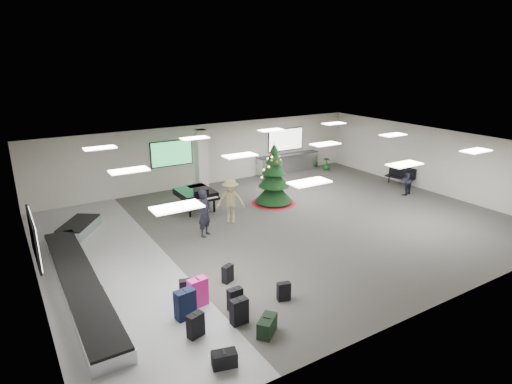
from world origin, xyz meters
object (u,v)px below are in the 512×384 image
grand_piano (196,194)px  potted_plant_left (267,173)px  baggage_carousel (79,270)px  christmas_tree (274,182)px  service_counter (288,163)px  traveler_bench (406,180)px  bench (401,175)px  pink_suitcase (198,292)px  traveler_b (231,201)px  traveler_a (205,213)px  potted_plant_right (327,164)px

grand_piano → potted_plant_left: bearing=23.1°
baggage_carousel → christmas_tree: bearing=16.0°
service_counter → traveler_bench: bearing=-69.6°
service_counter → potted_plant_left: size_ratio=4.65×
bench → grand_piano: bearing=154.9°
service_counter → pink_suitcase: (-10.37, -10.18, -0.14)m
grand_piano → traveler_b: traveler_b is taller
pink_suitcase → traveler_a: (2.23, 4.25, 0.51)m
grand_piano → pink_suitcase: bearing=-114.1°
baggage_carousel → traveler_bench: size_ratio=6.27×
traveler_b → potted_plant_left: size_ratio=2.15×
baggage_carousel → grand_piano: 6.64m
christmas_tree → bench: christmas_tree is taller
baggage_carousel → pink_suitcase: 4.25m
baggage_carousel → potted_plant_right: bearing=21.4°
traveler_a → traveler_b: bearing=-11.4°
potted_plant_right → christmas_tree: bearing=-151.2°
pink_suitcase → bench: bearing=12.0°
service_counter → potted_plant_left: 2.23m
traveler_b → traveler_bench: traveler_b is taller
grand_piano → potted_plant_right: bearing=13.5°
baggage_carousel → potted_plant_left: size_ratio=11.15×
grand_piano → traveler_b: 2.17m
grand_piano → traveler_bench: 10.24m
potted_plant_left → potted_plant_right: potted_plant_left is taller
traveler_a → pink_suitcase: bearing=-154.2°
bench → traveler_a: (-11.74, -0.68, 0.38)m
service_counter → grand_piano: (-7.27, -3.15, 0.22)m
baggage_carousel → pink_suitcase: pink_suitcase is taller
christmas_tree → pink_suitcase: bearing=-137.4°
grand_piano → potted_plant_right: 9.83m
baggage_carousel → potted_plant_right: 16.23m
traveler_a → potted_plant_right: traveler_a is taller
christmas_tree → potted_plant_left: size_ratio=3.41×
grand_piano → bench: (10.87, -2.09, -0.23)m
bench → traveler_b: (-10.27, 0.02, 0.40)m
bench → traveler_bench: (-1.19, -1.24, 0.24)m
traveler_b → potted_plant_right: 9.99m
traveler_b → potted_plant_left: bearing=76.3°
potted_plant_left → potted_plant_right: 4.31m
traveler_b → christmas_tree: bearing=54.0°
grand_piano → traveler_b: size_ratio=1.01×
traveler_b → bench: bearing=33.0°
baggage_carousel → traveler_bench: 15.26m
pink_suitcase → traveler_a: 4.83m
potted_plant_right → bench: bearing=-73.3°
potted_plant_left → potted_plant_right: (4.31, 0.09, -0.05)m
potted_plant_right → traveler_bench: bearing=-88.6°
grand_piano → traveler_b: (0.61, -2.08, 0.17)m
potted_plant_right → traveler_b: bearing=-153.6°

